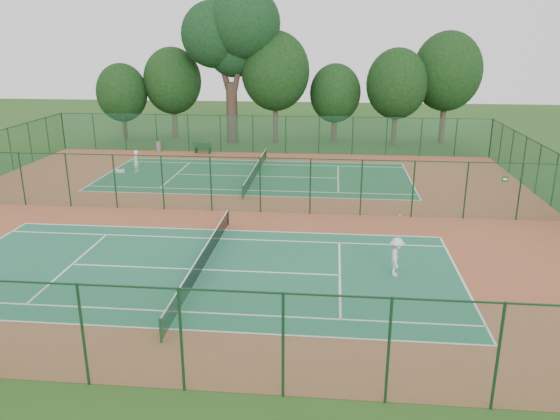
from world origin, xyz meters
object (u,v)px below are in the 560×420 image
object	(u,v)px
bench	(202,148)
player_near	(396,257)
big_tree	(231,34)
kit_bag	(120,171)
trash_bin	(159,147)
player_far	(136,161)

from	to	relation	value
bench	player_near	bearing A→B (deg)	-49.39
bench	big_tree	xyz separation A→B (m)	(1.93, 5.95, 10.13)
kit_bag	player_near	bearing A→B (deg)	-47.29
bench	big_tree	distance (m)	11.90
trash_bin	player_far	bearing A→B (deg)	-85.06
player_far	bench	size ratio (longest dim) A/B	0.96
kit_bag	big_tree	bearing A→B (deg)	58.61
trash_bin	bench	xyz separation A→B (m)	(4.33, -0.47, 0.06)
player_near	big_tree	size ratio (longest dim) A/B	0.12
player_near	player_far	size ratio (longest dim) A/B	1.05
bench	big_tree	bearing A→B (deg)	82.35
player_near	trash_bin	world-z (taller)	player_near
player_near	big_tree	world-z (taller)	big_tree
bench	kit_bag	world-z (taller)	bench
player_near	player_far	distance (m)	26.22
big_tree	player_near	bearing A→B (deg)	-67.48
player_far	kit_bag	bearing A→B (deg)	-67.53
player_near	big_tree	distance (m)	35.81
player_near	kit_bag	bearing A→B (deg)	54.01
player_far	trash_bin	xyz separation A→B (m)	(-0.69, 8.04, -0.38)
trash_bin	bench	size ratio (longest dim) A/B	0.54
player_far	big_tree	xyz separation A→B (m)	(5.57, 13.51, 9.81)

